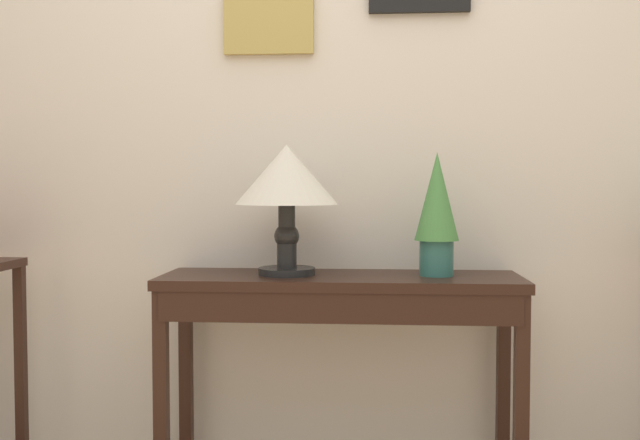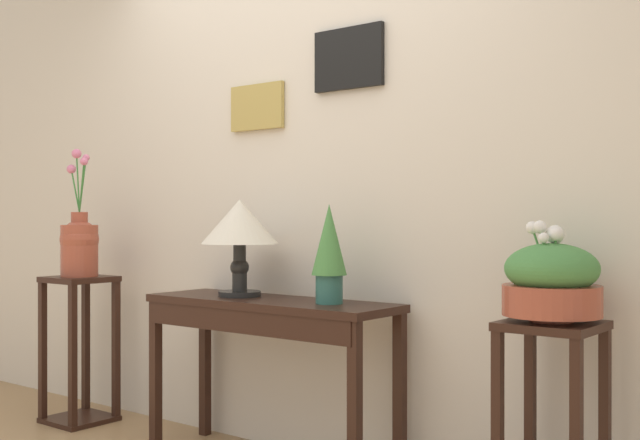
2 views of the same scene
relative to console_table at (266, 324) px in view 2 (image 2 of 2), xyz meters
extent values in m
cube|color=beige|center=(-0.01, 0.31, 0.76)|extent=(9.00, 0.10, 2.80)
cube|color=tan|center=(-0.28, 0.24, 1.02)|extent=(0.34, 0.02, 0.23)
cube|color=#B75BAB|center=(-0.28, 0.24, 1.02)|extent=(0.27, 0.01, 0.18)
cube|color=black|center=(0.28, 0.24, 1.20)|extent=(0.37, 0.02, 0.28)
cube|color=#AE556A|center=(0.28, 0.24, 1.20)|extent=(0.30, 0.01, 0.22)
cube|color=black|center=(0.00, 0.02, 0.09)|extent=(1.24, 0.39, 0.03)
cube|color=black|center=(0.00, -0.15, 0.02)|extent=(1.18, 0.03, 0.10)
cube|color=black|center=(-0.59, -0.14, -0.28)|extent=(0.04, 0.04, 0.72)
cube|color=black|center=(0.59, -0.14, -0.28)|extent=(0.04, 0.04, 0.72)
cube|color=black|center=(-0.59, 0.19, -0.28)|extent=(0.04, 0.04, 0.72)
cube|color=black|center=(0.59, 0.19, -0.28)|extent=(0.04, 0.04, 0.72)
cylinder|color=black|center=(-0.19, 0.02, 0.12)|extent=(0.20, 0.20, 0.02)
cylinder|color=black|center=(-0.19, 0.02, 0.19)|extent=(0.07, 0.07, 0.11)
sphere|color=black|center=(-0.19, 0.02, 0.24)|extent=(0.09, 0.09, 0.09)
cylinder|color=black|center=(-0.19, 0.02, 0.30)|extent=(0.06, 0.06, 0.11)
cone|color=beige|center=(-0.19, 0.02, 0.46)|extent=(0.36, 0.36, 0.21)
cylinder|color=#2D665B|center=(0.33, 0.03, 0.17)|extent=(0.12, 0.12, 0.12)
cone|color=#478442|center=(0.33, 0.03, 0.38)|extent=(0.15, 0.15, 0.30)
cube|color=black|center=(-1.32, -0.06, 0.14)|extent=(0.32, 0.32, 0.03)
cube|color=black|center=(-1.32, -0.06, -0.63)|extent=(0.32, 0.32, 0.03)
cube|color=black|center=(-1.46, -0.20, -0.24)|extent=(0.04, 0.03, 0.74)
cube|color=black|center=(-1.18, -0.20, -0.24)|extent=(0.04, 0.03, 0.74)
cube|color=black|center=(-1.46, 0.08, -0.24)|extent=(0.04, 0.04, 0.74)
cube|color=black|center=(-1.18, 0.08, -0.24)|extent=(0.04, 0.04, 0.74)
cylinder|color=#9E4733|center=(-1.32, -0.06, 0.30)|extent=(0.20, 0.20, 0.28)
sphere|color=#9E4733|center=(-1.32, -0.06, 0.36)|extent=(0.21, 0.21, 0.21)
cylinder|color=#9E4733|center=(-1.32, -0.06, 0.47)|extent=(0.09, 0.09, 0.07)
cylinder|color=#387A38|center=(-1.30, -0.05, 0.66)|extent=(0.05, 0.03, 0.30)
sphere|color=pink|center=(-1.28, -0.04, 0.80)|extent=(0.04, 0.04, 0.04)
cylinder|color=#387A38|center=(-1.35, -0.06, 0.63)|extent=(0.07, 0.01, 0.24)
sphere|color=pink|center=(-1.38, -0.06, 0.74)|extent=(0.05, 0.05, 0.05)
cylinder|color=#387A38|center=(-1.34, -0.05, 0.67)|extent=(0.05, 0.02, 0.32)
sphere|color=pink|center=(-1.36, -0.05, 0.83)|extent=(0.05, 0.05, 0.05)
cylinder|color=#387A38|center=(-1.27, -0.08, 0.64)|extent=(0.10, 0.05, 0.27)
sphere|color=pink|center=(-1.23, -0.09, 0.78)|extent=(0.04, 0.04, 0.04)
cube|color=black|center=(1.32, 0.02, 0.10)|extent=(0.32, 0.32, 0.03)
cube|color=black|center=(1.18, -0.12, -0.26)|extent=(0.04, 0.03, 0.70)
cube|color=black|center=(1.18, 0.16, -0.26)|extent=(0.04, 0.04, 0.70)
cube|color=black|center=(1.46, 0.16, -0.26)|extent=(0.04, 0.04, 0.70)
cylinder|color=#9E4733|center=(1.32, 0.02, 0.12)|extent=(0.15, 0.15, 0.02)
cylinder|color=#9E4733|center=(1.32, 0.02, 0.19)|extent=(0.34, 0.34, 0.11)
ellipsoid|color=#478442|center=(1.32, 0.02, 0.30)|extent=(0.32, 0.32, 0.18)
cylinder|color=#478442|center=(1.28, 0.02, 0.34)|extent=(0.08, 0.02, 0.20)
sphere|color=white|center=(1.25, 0.01, 0.44)|extent=(0.04, 0.04, 0.04)
cylinder|color=#478442|center=(1.31, -0.01, 0.32)|extent=(0.02, 0.06, 0.17)
sphere|color=white|center=(1.31, -0.03, 0.41)|extent=(0.04, 0.04, 0.04)
cylinder|color=#478442|center=(1.33, 0.01, 0.33)|extent=(0.03, 0.03, 0.18)
sphere|color=white|center=(1.34, 0.00, 0.42)|extent=(0.05, 0.05, 0.05)
cylinder|color=#478442|center=(1.30, 0.02, 0.34)|extent=(0.05, 0.02, 0.20)
sphere|color=white|center=(1.28, 0.01, 0.44)|extent=(0.05, 0.05, 0.05)
cylinder|color=#478442|center=(1.32, 0.03, 0.33)|extent=(0.01, 0.03, 0.18)
sphere|color=white|center=(1.32, 0.04, 0.42)|extent=(0.07, 0.07, 0.07)
camera|label=1|loc=(0.11, -2.50, 0.42)|focal=41.07mm
camera|label=2|loc=(2.38, -2.64, 0.47)|focal=44.46mm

